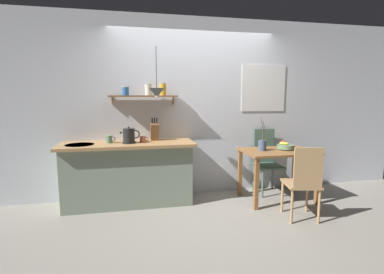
{
  "coord_description": "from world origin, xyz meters",
  "views": [
    {
      "loc": [
        -0.95,
        -3.74,
        1.53
      ],
      "look_at": [
        -0.1,
        0.25,
        0.95
      ],
      "focal_mm": 27.0,
      "sensor_mm": 36.0,
      "label": 1
    }
  ],
  "objects_px": {
    "electric_kettle": "(129,136)",
    "dining_table": "(278,158)",
    "dining_chair_far": "(266,159)",
    "knife_block": "(155,131)",
    "pendant_lamp": "(157,93)",
    "dining_chair_near": "(304,180)",
    "coffee_mug_spare": "(143,139)",
    "coffee_mug_by_sink": "(109,139)",
    "fruit_bowl": "(285,146)",
    "twig_vase": "(262,145)"
  },
  "relations": [
    {
      "from": "electric_kettle",
      "to": "knife_block",
      "type": "bearing_deg",
      "value": 26.36
    },
    {
      "from": "dining_chair_far",
      "to": "coffee_mug_spare",
      "type": "xyz_separation_m",
      "value": [
        -1.94,
        -0.13,
        0.4
      ]
    },
    {
      "from": "dining_table",
      "to": "coffee_mug_spare",
      "type": "bearing_deg",
      "value": 172.53
    },
    {
      "from": "dining_chair_near",
      "to": "coffee_mug_spare",
      "type": "distance_m",
      "value": 2.17
    },
    {
      "from": "electric_kettle",
      "to": "coffee_mug_by_sink",
      "type": "bearing_deg",
      "value": 165.92
    },
    {
      "from": "pendant_lamp",
      "to": "twig_vase",
      "type": "bearing_deg",
      "value": -3.46
    },
    {
      "from": "fruit_bowl",
      "to": "electric_kettle",
      "type": "xyz_separation_m",
      "value": [
        -2.26,
        0.18,
        0.2
      ]
    },
    {
      "from": "twig_vase",
      "to": "coffee_mug_spare",
      "type": "relative_size",
      "value": 4.08
    },
    {
      "from": "electric_kettle",
      "to": "pendant_lamp",
      "type": "distance_m",
      "value": 0.7
    },
    {
      "from": "twig_vase",
      "to": "coffee_mug_spare",
      "type": "bearing_deg",
      "value": 172.63
    },
    {
      "from": "dining_table",
      "to": "electric_kettle",
      "type": "bearing_deg",
      "value": 174.02
    },
    {
      "from": "dining_table",
      "to": "fruit_bowl",
      "type": "height_order",
      "value": "fruit_bowl"
    },
    {
      "from": "dining_table",
      "to": "coffee_mug_spare",
      "type": "xyz_separation_m",
      "value": [
        -1.93,
        0.25,
        0.31
      ]
    },
    {
      "from": "fruit_bowl",
      "to": "pendant_lamp",
      "type": "height_order",
      "value": "pendant_lamp"
    },
    {
      "from": "dining_chair_far",
      "to": "electric_kettle",
      "type": "bearing_deg",
      "value": -175.66
    },
    {
      "from": "dining_chair_near",
      "to": "pendant_lamp",
      "type": "bearing_deg",
      "value": 153.13
    },
    {
      "from": "dining_table",
      "to": "electric_kettle",
      "type": "xyz_separation_m",
      "value": [
        -2.12,
        0.22,
        0.36
      ]
    },
    {
      "from": "pendant_lamp",
      "to": "electric_kettle",
      "type": "bearing_deg",
      "value": 165.63
    },
    {
      "from": "dining_chair_far",
      "to": "fruit_bowl",
      "type": "height_order",
      "value": "dining_chair_far"
    },
    {
      "from": "knife_block",
      "to": "electric_kettle",
      "type": "bearing_deg",
      "value": -153.64
    },
    {
      "from": "dining_table",
      "to": "dining_chair_near",
      "type": "height_order",
      "value": "dining_chair_near"
    },
    {
      "from": "pendant_lamp",
      "to": "coffee_mug_by_sink",
      "type": "bearing_deg",
      "value": 165.75
    },
    {
      "from": "coffee_mug_by_sink",
      "to": "pendant_lamp",
      "type": "height_order",
      "value": "pendant_lamp"
    },
    {
      "from": "dining_chair_near",
      "to": "dining_chair_far",
      "type": "height_order",
      "value": "dining_chair_far"
    },
    {
      "from": "fruit_bowl",
      "to": "electric_kettle",
      "type": "bearing_deg",
      "value": 175.53
    },
    {
      "from": "fruit_bowl",
      "to": "coffee_mug_spare",
      "type": "xyz_separation_m",
      "value": [
        -2.07,
        0.21,
        0.14
      ]
    },
    {
      "from": "knife_block",
      "to": "dining_chair_far",
      "type": "bearing_deg",
      "value": -0.6
    },
    {
      "from": "dining_chair_near",
      "to": "knife_block",
      "type": "relative_size",
      "value": 2.83
    },
    {
      "from": "dining_table",
      "to": "fruit_bowl",
      "type": "bearing_deg",
      "value": 18.16
    },
    {
      "from": "fruit_bowl",
      "to": "electric_kettle",
      "type": "relative_size",
      "value": 0.97
    },
    {
      "from": "knife_block",
      "to": "pendant_lamp",
      "type": "height_order",
      "value": "pendant_lamp"
    },
    {
      "from": "twig_vase",
      "to": "dining_chair_near",
      "type": "bearing_deg",
      "value": -76.29
    },
    {
      "from": "electric_kettle",
      "to": "twig_vase",
      "type": "bearing_deg",
      "value": -5.7
    },
    {
      "from": "dining_chair_far",
      "to": "coffee_mug_by_sink",
      "type": "xyz_separation_m",
      "value": [
        -2.4,
        -0.09,
        0.4
      ]
    },
    {
      "from": "electric_kettle",
      "to": "dining_table",
      "type": "bearing_deg",
      "value": -5.98
    },
    {
      "from": "electric_kettle",
      "to": "coffee_mug_spare",
      "type": "xyz_separation_m",
      "value": [
        0.19,
        0.03,
        -0.06
      ]
    },
    {
      "from": "twig_vase",
      "to": "knife_block",
      "type": "relative_size",
      "value": 1.5
    },
    {
      "from": "dining_table",
      "to": "dining_chair_far",
      "type": "xyz_separation_m",
      "value": [
        0.01,
        0.38,
        -0.09
      ]
    },
    {
      "from": "dining_chair_far",
      "to": "electric_kettle",
      "type": "xyz_separation_m",
      "value": [
        -2.13,
        -0.16,
        0.45
      ]
    },
    {
      "from": "coffee_mug_spare",
      "to": "pendant_lamp",
      "type": "xyz_separation_m",
      "value": [
        0.19,
        -0.13,
        0.64
      ]
    },
    {
      "from": "knife_block",
      "to": "pendant_lamp",
      "type": "distance_m",
      "value": 0.62
    },
    {
      "from": "twig_vase",
      "to": "knife_block",
      "type": "bearing_deg",
      "value": 166.39
    },
    {
      "from": "knife_block",
      "to": "coffee_mug_spare",
      "type": "distance_m",
      "value": 0.25
    },
    {
      "from": "twig_vase",
      "to": "dining_table",
      "type": "bearing_deg",
      "value": -8.21
    },
    {
      "from": "fruit_bowl",
      "to": "dining_table",
      "type": "bearing_deg",
      "value": -161.84
    },
    {
      "from": "dining_chair_near",
      "to": "knife_block",
      "type": "distance_m",
      "value": 2.11
    },
    {
      "from": "electric_kettle",
      "to": "coffee_mug_spare",
      "type": "distance_m",
      "value": 0.2
    },
    {
      "from": "electric_kettle",
      "to": "dining_chair_near",
      "type": "bearing_deg",
      "value": -24.75
    },
    {
      "from": "dining_chair_far",
      "to": "knife_block",
      "type": "height_order",
      "value": "knife_block"
    },
    {
      "from": "dining_chair_far",
      "to": "knife_block",
      "type": "xyz_separation_m",
      "value": [
        -1.77,
        0.02,
        0.48
      ]
    }
  ]
}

